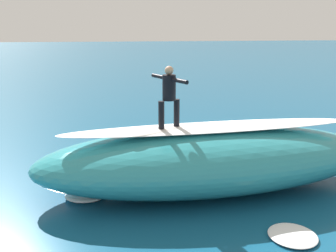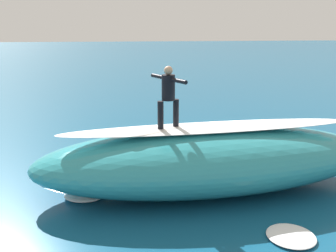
{
  "view_description": "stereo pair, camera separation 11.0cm",
  "coord_description": "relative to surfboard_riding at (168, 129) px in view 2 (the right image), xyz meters",
  "views": [
    {
      "loc": [
        2.77,
        11.84,
        4.26
      ],
      "look_at": [
        1.61,
        0.26,
        1.22
      ],
      "focal_mm": 45.52,
      "sensor_mm": 36.0,
      "label": 1
    },
    {
      "loc": [
        2.66,
        11.85,
        4.26
      ],
      "look_at": [
        1.61,
        0.26,
        1.22
      ],
      "focal_mm": 45.52,
      "sensor_mm": 36.0,
      "label": 2
    }
  ],
  "objects": [
    {
      "name": "foam_patch_mid",
      "position": [
        2.03,
        0.14,
        -1.54
      ],
      "size": [
        1.08,
        0.94,
        0.16
      ],
      "primitive_type": "ellipsoid",
      "rotation": [
        0.0,
        0.0,
        3.01
      ],
      "color": "white",
      "rests_on": "ground_plane"
    },
    {
      "name": "wave_crest",
      "position": [
        -1.0,
        -0.11,
        -0.84
      ],
      "size": [
        8.87,
        4.01,
        1.58
      ],
      "primitive_type": "ellipsoid",
      "rotation": [
        0.0,
        0.0,
        0.11
      ],
      "color": "teal",
      "rests_on": "ground_plane"
    },
    {
      "name": "surfer_riding",
      "position": [
        -0.0,
        0.0,
        0.9
      ],
      "size": [
        0.75,
        1.25,
        1.45
      ],
      "rotation": [
        0.0,
        0.0,
        0.5
      ],
      "color": "black",
      "rests_on": "surfboard_riding"
    },
    {
      "name": "ground_plane",
      "position": [
        -1.77,
        -2.12,
        -1.62
      ],
      "size": [
        120.0,
        120.0,
        0.0
      ],
      "primitive_type": "plane",
      "color": "#145175"
    },
    {
      "name": "surfer_paddling",
      "position": [
        -0.35,
        -3.62,
        -1.43
      ],
      "size": [
        0.56,
        1.56,
        0.28
      ],
      "rotation": [
        0.0,
        0.0,
        -1.36
      ],
      "color": "black",
      "rests_on": "surfboard_paddling"
    },
    {
      "name": "wave_foam_lip",
      "position": [
        -1.0,
        -0.11,
        -0.01
      ],
      "size": [
        7.37,
        1.89,
        0.08
      ],
      "primitive_type": "ellipsoid",
      "rotation": [
        0.0,
        0.0,
        0.11
      ],
      "color": "white",
      "rests_on": "wave_crest"
    },
    {
      "name": "foam_patch_near",
      "position": [
        -2.21,
        2.42,
        -1.58
      ],
      "size": [
        1.06,
        1.14,
        0.09
      ],
      "primitive_type": "ellipsoid",
      "rotation": [
        0.0,
        0.0,
        1.68
      ],
      "color": "white",
      "rests_on": "ground_plane"
    },
    {
      "name": "surfboard_paddling",
      "position": [
        -0.32,
        -3.73,
        -1.59
      ],
      "size": [
        0.93,
        2.25,
        0.07
      ],
      "primitive_type": "ellipsoid",
      "rotation": [
        0.0,
        0.0,
        -1.36
      ],
      "color": "#E0563D",
      "rests_on": "ground_plane"
    },
    {
      "name": "surfboard_riding",
      "position": [
        0.0,
        0.0,
        0.0
      ],
      "size": [
        2.18,
        1.5,
        0.1
      ],
      "primitive_type": "ellipsoid",
      "rotation": [
        0.0,
        0.0,
        0.5
      ],
      "color": "silver",
      "rests_on": "wave_crest"
    }
  ]
}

